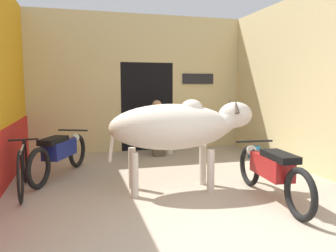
{
  "coord_description": "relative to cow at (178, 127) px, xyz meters",
  "views": [
    {
      "loc": [
        -1.45,
        -2.8,
        1.56
      ],
      "look_at": [
        -0.05,
        2.25,
        0.92
      ],
      "focal_mm": 35.0,
      "sensor_mm": 36.0,
      "label": 1
    }
  ],
  "objects": [
    {
      "name": "ground_plane",
      "position": [
        0.03,
        -1.79,
        -0.96
      ],
      "size": [
        30.0,
        30.0,
        0.0
      ],
      "primitive_type": "plane",
      "color": "tan"
    },
    {
      "name": "cow",
      "position": [
        0.0,
        0.0,
        0.0
      ],
      "size": [
        2.21,
        0.84,
        1.39
      ],
      "color": "beige",
      "rests_on": "ground_plane"
    },
    {
      "name": "motorcycle_far",
      "position": [
        -1.74,
        1.24,
        -0.53
      ],
      "size": [
        0.94,
        1.86,
        0.76
      ],
      "color": "black",
      "rests_on": "ground_plane"
    },
    {
      "name": "plastic_stool",
      "position": [
        0.6,
        2.64,
        -0.72
      ],
      "size": [
        0.29,
        0.29,
        0.45
      ],
      "color": "beige",
      "rests_on": "ground_plane"
    },
    {
      "name": "bicycle",
      "position": [
        -2.23,
        0.54,
        -0.6
      ],
      "size": [
        0.44,
        1.72,
        0.73
      ],
      "color": "black",
      "rests_on": "ground_plane"
    },
    {
      "name": "wall_back_with_doorway",
      "position": [
        0.11,
        3.47,
        0.44
      ],
      "size": [
        5.12,
        0.93,
        3.25
      ],
      "color": "#D1BC84",
      "rests_on": "ground_plane"
    },
    {
      "name": "shopkeeper_seated",
      "position": [
        0.31,
        2.54,
        -0.3
      ],
      "size": [
        0.38,
        0.33,
        1.25
      ],
      "color": "brown",
      "rests_on": "ground_plane"
    },
    {
      "name": "motorcycle_near",
      "position": [
        1.1,
        -0.77,
        -0.54
      ],
      "size": [
        0.58,
        2.01,
        0.75
      ],
      "color": "black",
      "rests_on": "ground_plane"
    },
    {
      "name": "bucket",
      "position": [
        2.27,
        1.66,
        -0.83
      ],
      "size": [
        0.26,
        0.26,
        0.26
      ],
      "color": "#23669E",
      "rests_on": "ground_plane"
    },
    {
      "name": "wall_right_with_door",
      "position": [
        2.68,
        0.65,
        0.64
      ],
      "size": [
        0.22,
        4.99,
        3.25
      ],
      "color": "#D1BC84",
      "rests_on": "ground_plane"
    }
  ]
}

